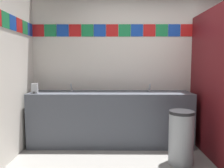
# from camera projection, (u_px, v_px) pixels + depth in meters

# --- Properties ---
(wall_back) EXTENTS (4.26, 0.09, 2.71)m
(wall_back) POSITION_uv_depth(u_px,v_px,m) (155.00, 63.00, 3.96)
(wall_back) COLOR silver
(wall_back) RESTS_ON ground_plane
(vanity_counter) EXTENTS (2.62, 0.57, 0.87)m
(vanity_counter) POSITION_uv_depth(u_px,v_px,m) (110.00, 118.00, 3.74)
(vanity_counter) COLOR #4C515B
(vanity_counter) RESTS_ON ground_plane
(faucet_left) EXTENTS (0.04, 0.10, 0.14)m
(faucet_left) POSITION_uv_depth(u_px,v_px,m) (72.00, 88.00, 3.79)
(faucet_left) COLOR silver
(faucet_left) RESTS_ON vanity_counter
(faucet_right) EXTENTS (0.04, 0.10, 0.14)m
(faucet_right) POSITION_uv_depth(u_px,v_px,m) (150.00, 88.00, 3.77)
(faucet_right) COLOR silver
(faucet_right) RESTS_ON vanity_counter
(soap_dispenser) EXTENTS (0.09, 0.09, 0.16)m
(soap_dispenser) POSITION_uv_depth(u_px,v_px,m) (35.00, 88.00, 3.54)
(soap_dispenser) COLOR #B7BABF
(soap_dispenser) RESTS_ON vanity_counter
(trash_bin) EXTENTS (0.33, 0.33, 0.72)m
(trash_bin) POSITION_uv_depth(u_px,v_px,m) (181.00, 137.00, 3.01)
(trash_bin) COLOR #999EA3
(trash_bin) RESTS_ON ground_plane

